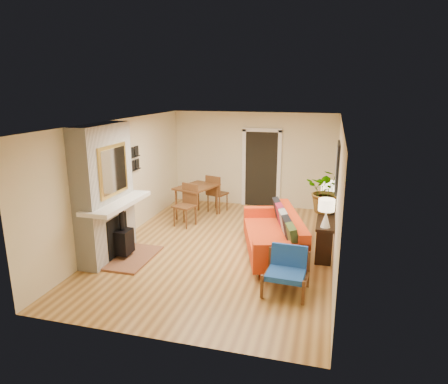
# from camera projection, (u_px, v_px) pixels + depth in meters

# --- Properties ---
(room_shell) EXTENTS (6.50, 6.50, 6.50)m
(room_shell) POSITION_uv_depth(u_px,v_px,m) (271.00, 167.00, 10.34)
(room_shell) COLOR tan
(room_shell) RESTS_ON ground
(fireplace) EXTENTS (1.09, 1.68, 2.60)m
(fireplace) POSITION_uv_depth(u_px,v_px,m) (106.00, 196.00, 7.60)
(fireplace) COLOR white
(fireplace) RESTS_ON ground
(sofa) EXTENTS (1.60, 2.49, 0.91)m
(sofa) POSITION_uv_depth(u_px,v_px,m) (277.00, 235.00, 7.94)
(sofa) COLOR silver
(sofa) RESTS_ON ground
(ottoman) EXTENTS (0.83, 0.83, 0.34)m
(ottoman) POSITION_uv_depth(u_px,v_px,m) (262.00, 235.00, 8.50)
(ottoman) COLOR silver
(ottoman) RESTS_ON ground
(blue_chair) EXTENTS (0.73, 0.72, 0.73)m
(blue_chair) POSITION_uv_depth(u_px,v_px,m) (287.00, 268.00, 6.52)
(blue_chair) COLOR brown
(blue_chair) RESTS_ON ground
(dining_table) EXTENTS (1.18, 1.91, 1.01)m
(dining_table) POSITION_uv_depth(u_px,v_px,m) (199.00, 193.00, 10.10)
(dining_table) COLOR brown
(dining_table) RESTS_ON ground
(console_table) EXTENTS (0.34, 1.85, 0.72)m
(console_table) POSITION_uv_depth(u_px,v_px,m) (326.00, 222.00, 8.16)
(console_table) COLOR black
(console_table) RESTS_ON ground
(lamp_near) EXTENTS (0.30, 0.30, 0.54)m
(lamp_near) POSITION_uv_depth(u_px,v_px,m) (326.00, 210.00, 7.35)
(lamp_near) COLOR white
(lamp_near) RESTS_ON console_table
(lamp_far) EXTENTS (0.30, 0.30, 0.54)m
(lamp_far) POSITION_uv_depth(u_px,v_px,m) (328.00, 190.00, 8.74)
(lamp_far) COLOR white
(lamp_far) RESTS_ON console_table
(houseplant) EXTENTS (0.85, 0.74, 0.93)m
(houseplant) POSITION_uv_depth(u_px,v_px,m) (327.00, 190.00, 8.19)
(houseplant) COLOR #1E5919
(houseplant) RESTS_ON console_table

